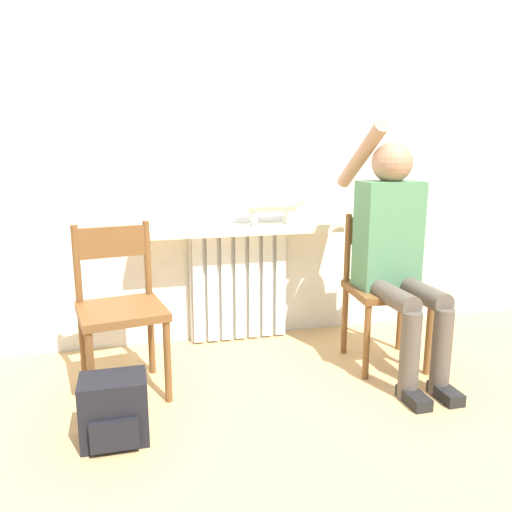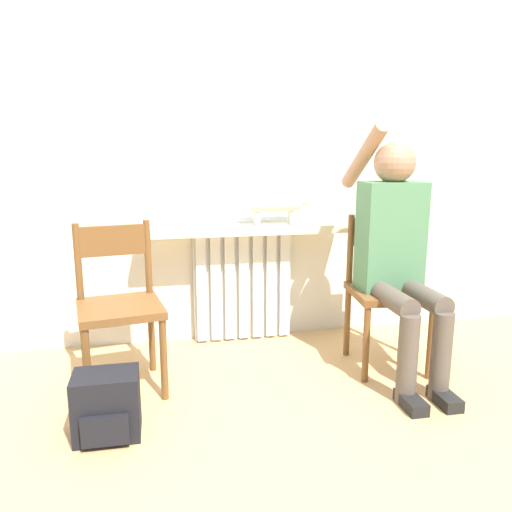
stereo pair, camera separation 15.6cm
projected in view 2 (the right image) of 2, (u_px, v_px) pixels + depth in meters
The scene contains 10 objects.
ground_plane at pixel (287, 432), 2.21m from camera, with size 12.00×12.00×0.00m, color tan.
wall_with_window at pixel (240, 129), 3.11m from camera, with size 7.00×0.06×2.70m.
radiator at pixel (243, 286), 3.24m from camera, with size 0.63×0.08×0.72m.
windowsill at pixel (244, 229), 3.10m from camera, with size 1.30×0.22×0.05m.
window_glass at pixel (241, 134), 3.08m from camera, with size 1.24×0.01×1.11m.
chair_left at pixel (119, 304), 2.55m from camera, with size 0.47×0.47×0.86m.
chair_right at pixel (387, 288), 2.83m from camera, with size 0.45×0.45×0.86m.
person at pixel (397, 247), 2.68m from camera, with size 0.36×0.98×1.38m.
cat at pixel (277, 203), 3.08m from camera, with size 0.53×0.12×0.23m.
backpack at pixel (107, 406), 2.16m from camera, with size 0.28×0.23×0.29m.
Camera 2 is at (-0.53, -1.93, 1.23)m, focal length 35.00 mm.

